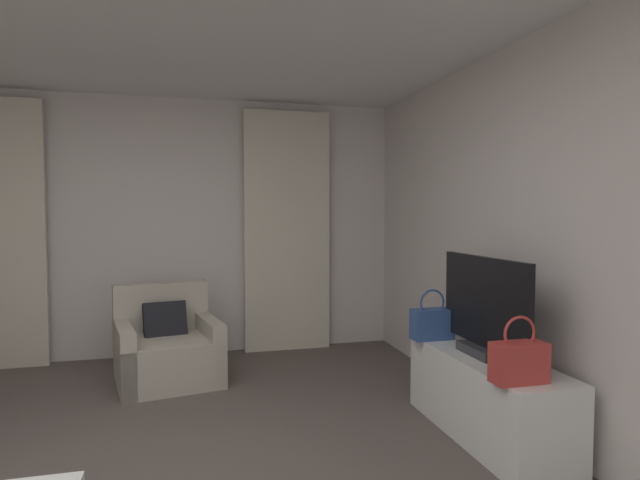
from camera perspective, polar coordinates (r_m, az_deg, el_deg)
The scene contains 8 objects.
wall_window at distance 5.51m, azimuth -18.04°, elevation 1.32°, with size 5.12×0.06×2.60m.
wall_right at distance 3.30m, azimuth 26.99°, elevation 0.05°, with size 0.06×6.12×2.60m.
curtain_right_panel at distance 5.47m, azimuth -3.60°, elevation 0.93°, with size 0.90×0.06×2.50m.
armchair at distance 4.77m, azimuth -16.38°, elevation -11.46°, with size 0.96×0.95×0.81m.
tv_console at distance 3.67m, azimuth 17.71°, elevation -16.01°, with size 0.46×1.33×0.53m.
tv_flatscreen at distance 3.56m, azimuth 17.52°, elevation -7.26°, with size 0.20×0.95×0.64m.
handbag_primary at distance 3.94m, azimuth 12.15°, elevation -8.84°, with size 0.30×0.14×0.37m.
handbag_secondary at distance 3.10m, azimuth 20.93°, elevation -12.23°, with size 0.30×0.14×0.37m.
Camera 1 is at (0.35, -2.47, 1.46)m, focal length 29.27 mm.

